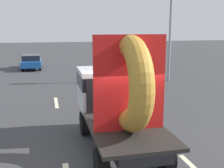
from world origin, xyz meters
name	(u,v)px	position (x,y,z in m)	size (l,w,h in m)	color
ground_plane	(119,153)	(0.00, 0.00, 0.00)	(120.00, 120.00, 0.00)	#38383A
flatbed_truck	(116,95)	(0.05, 0.56, 1.65)	(2.02, 4.87, 3.53)	black
distant_sedan	(32,61)	(-3.30, 18.16, 0.67)	(1.65, 3.85, 1.26)	black
traffic_light	(171,20)	(6.20, 10.29, 4.15)	(0.42, 0.36, 6.44)	gray
lane_dash_left_far	(56,102)	(-1.62, 6.20, 0.00)	(2.03, 0.16, 0.01)	beige
lane_dash_right_far	(123,100)	(1.73, 5.80, 0.00)	(2.24, 0.16, 0.01)	beige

